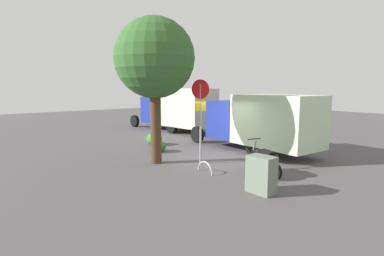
% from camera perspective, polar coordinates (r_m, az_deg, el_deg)
% --- Properties ---
extents(ground_plane, '(60.00, 60.00, 0.00)m').
position_cam_1_polar(ground_plane, '(13.17, 3.59, -5.65)').
color(ground_plane, '#4E494C').
extents(box_truck_near, '(7.05, 2.56, 2.72)m').
position_cam_1_polar(box_truck_near, '(14.46, 12.76, 1.56)').
color(box_truck_near, black).
rests_on(box_truck_near, ground).
extents(box_truck_far, '(7.44, 2.75, 2.96)m').
position_cam_1_polar(box_truck_far, '(20.92, -2.86, 3.86)').
color(box_truck_far, black).
rests_on(box_truck_far, ground).
extents(motorcycle, '(1.78, 0.72, 1.20)m').
position_cam_1_polar(motorcycle, '(10.83, 13.57, -5.98)').
color(motorcycle, black).
rests_on(motorcycle, ground).
extents(stop_sign, '(0.71, 0.33, 3.35)m').
position_cam_1_polar(stop_sign, '(11.81, 1.62, 3.81)').
color(stop_sign, '#9E9EA3').
rests_on(stop_sign, ground).
extents(street_tree, '(3.15, 3.15, 5.75)m').
position_cam_1_polar(street_tree, '(12.03, -7.11, 12.86)').
color(street_tree, '#47301E').
rests_on(street_tree, ground).
extents(utility_cabinet, '(0.81, 0.54, 1.09)m').
position_cam_1_polar(utility_cabinet, '(9.01, 13.05, -8.62)').
color(utility_cabinet, slate).
rests_on(utility_cabinet, ground).
extents(bike_rack_hoop, '(0.85, 0.11, 0.85)m').
position_cam_1_polar(bike_rack_hoop, '(10.91, 2.49, -8.49)').
color(bike_rack_hoop, '#B7B7BC').
rests_on(bike_rack_hoop, ground).
extents(shrub_near_sign, '(0.94, 0.77, 0.64)m').
position_cam_1_polar(shrub_near_sign, '(16.07, -7.19, -2.07)').
color(shrub_near_sign, '#328624').
rests_on(shrub_near_sign, ground).
extents(shrub_mid_verge, '(0.81, 0.66, 0.55)m').
position_cam_1_polar(shrub_mid_verge, '(14.34, -6.39, -3.44)').
color(shrub_mid_verge, '#316221').
rests_on(shrub_mid_verge, ground).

